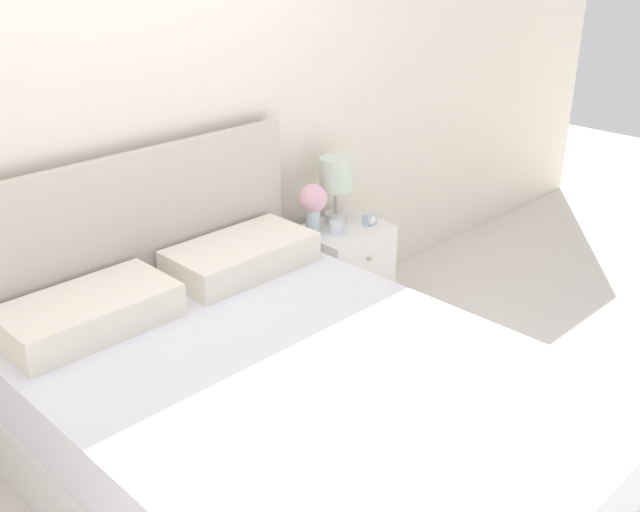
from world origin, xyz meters
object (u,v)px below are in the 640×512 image
object	(u,v)px
bed	(293,422)
alarm_clock	(370,220)
flower_vase	(313,203)
teacup	(336,228)
table_lamp	(336,180)
nightstand	(342,274)

from	to	relation	value
bed	alarm_clock	distance (m)	1.46
flower_vase	teacup	size ratio (longest dim) A/B	2.34
teacup	alarm_clock	bearing A→B (deg)	-12.36
teacup	alarm_clock	size ratio (longest dim) A/B	1.59
table_lamp	teacup	size ratio (longest dim) A/B	3.14
flower_vase	teacup	world-z (taller)	flower_vase
teacup	flower_vase	bearing A→B (deg)	133.27
nightstand	flower_vase	bearing A→B (deg)	161.22
bed	flower_vase	distance (m)	1.34
bed	table_lamp	world-z (taller)	bed
nightstand	alarm_clock	distance (m)	0.34
nightstand	table_lamp	xyz separation A→B (m)	(0.03, 0.08, 0.51)
nightstand	flower_vase	world-z (taller)	flower_vase
table_lamp	teacup	world-z (taller)	table_lamp
table_lamp	alarm_clock	size ratio (longest dim) A/B	5.01
nightstand	teacup	bearing A→B (deg)	-160.39
bed	alarm_clock	xyz separation A→B (m)	(1.24, 0.72, 0.28)
table_lamp	alarm_clock	xyz separation A→B (m)	(0.10, -0.15, -0.21)
alarm_clock	table_lamp	bearing A→B (deg)	122.79
nightstand	table_lamp	size ratio (longest dim) A/B	1.54
bed	flower_vase	bearing A→B (deg)	42.02
flower_vase	alarm_clock	distance (m)	0.35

